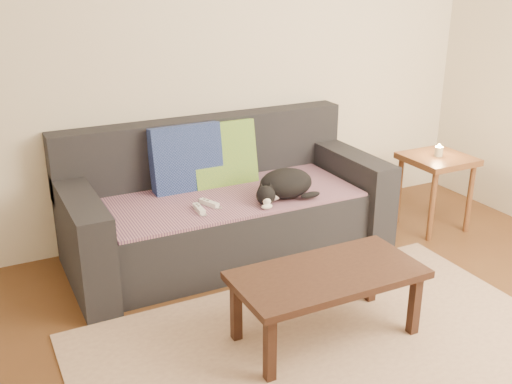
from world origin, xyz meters
TOP-DOWN VIEW (x-y plane):
  - ground at (0.00, 0.00)m, footprint 4.50×4.50m
  - back_wall at (0.00, 2.00)m, footprint 4.50×0.04m
  - sofa at (0.00, 1.57)m, footprint 2.10×0.94m
  - throw_blanket at (0.00, 1.48)m, footprint 1.66×0.74m
  - cushion_navy at (-0.20, 1.74)m, footprint 0.48×0.19m
  - cushion_green at (0.07, 1.74)m, footprint 0.46×0.20m
  - cat at (0.30, 1.29)m, footprint 0.46×0.35m
  - wii_remote_a at (-0.19, 1.38)m, footprint 0.09×0.15m
  - wii_remote_b at (-0.28, 1.32)m, footprint 0.04×0.15m
  - side_table at (1.55, 1.25)m, footprint 0.44×0.44m
  - candle at (1.55, 1.25)m, footprint 0.06×0.06m
  - rug at (0.00, 0.15)m, footprint 2.50×1.80m
  - coffee_table at (0.05, 0.40)m, footprint 0.98×0.49m

SIDE VIEW (x-z plane):
  - ground at x=0.00m, z-range 0.00..0.00m
  - rug at x=0.00m, z-range 0.00..0.01m
  - sofa at x=0.00m, z-range -0.13..0.74m
  - coffee_table at x=0.05m, z-range 0.15..0.54m
  - throw_blanket at x=0.00m, z-range 0.42..0.44m
  - wii_remote_a at x=-0.19m, z-range 0.44..0.47m
  - wii_remote_b at x=-0.28m, z-range 0.44..0.47m
  - side_table at x=1.55m, z-range 0.18..0.74m
  - cat at x=0.30m, z-range 0.44..0.62m
  - candle at x=1.55m, z-range 0.55..0.64m
  - cushion_navy at x=-0.20m, z-range 0.39..0.87m
  - cushion_green at x=0.07m, z-range 0.40..0.86m
  - back_wall at x=0.00m, z-range 0.00..2.60m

